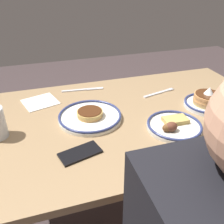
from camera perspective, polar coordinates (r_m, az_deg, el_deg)
ground_plane at (r=1.58m, az=1.43°, el=-24.06°), size 6.00×6.00×0.00m
dining_table at (r=1.14m, az=1.82°, el=-5.89°), size 1.47×0.81×0.72m
plate_near_main at (r=1.05m, az=-5.12°, el=-0.93°), size 0.27×0.27×0.04m
plate_center_pancakes at (r=1.22m, az=21.13°, el=2.30°), size 0.20×0.20×0.10m
plate_far_companion at (r=1.02m, az=14.12°, el=-3.07°), size 0.22×0.22×0.05m
cell_phone at (r=0.87m, az=-7.40°, el=-9.39°), size 0.16×0.11×0.01m
paper_napkin at (r=1.23m, az=-16.28°, el=2.23°), size 0.18×0.18×0.00m
fork_near at (r=1.30m, az=10.88°, el=4.40°), size 0.19×0.06×0.01m
butter_knife at (r=1.32m, az=-6.80°, el=5.16°), size 0.22×0.04×0.01m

